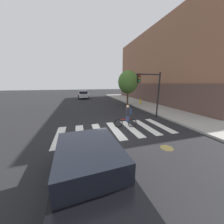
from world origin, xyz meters
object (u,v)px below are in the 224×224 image
Objects in this scene: sedan_mid at (83,95)px; traffic_light_near at (151,87)px; fire_hydrant at (140,101)px; cyclist at (127,116)px; manhole_cover at (167,148)px; sedan_near at (89,167)px; street_tree_near at (128,82)px.

traffic_light_near is at bearing -72.98° from sedan_mid.
traffic_light_near reaches higher than fire_hydrant.
fire_hydrant is (5.79, 8.35, -0.31)m from cyclist.
manhole_cover is at bearing -82.44° from sedan_mid.
manhole_cover is 0.15× the size of traffic_light_near.
cyclist is at bearing -83.46° from sedan_mid.
manhole_cover is at bearing 18.60° from sedan_near.
traffic_light_near is at bearing -112.39° from fire_hydrant.
cyclist is at bearing 103.30° from manhole_cover.
sedan_near is at bearing -92.50° from sedan_mid.
street_tree_near is (3.71, 8.49, 2.56)m from cyclist.
traffic_light_near is at bearing -95.17° from street_tree_near.
sedan_mid is 13.44m from fire_hydrant.
sedan_mid is 0.93× the size of street_tree_near.
fire_hydrant is (2.69, 6.52, -2.33)m from traffic_light_near.
cyclist reaches higher than fire_hydrant.
fire_hydrant reaches higher than manhole_cover.
cyclist reaches higher than sedan_near.
street_tree_near reaches higher than traffic_light_near.
manhole_cover is at bearing -103.90° from street_tree_near.
sedan_near is 1.00× the size of sedan_mid.
street_tree_near is at bearing 84.83° from traffic_light_near.
street_tree_near reaches higher than manhole_cover.
sedan_mid reaches higher than sedan_near.
traffic_light_near is (2.32, 5.15, 2.86)m from manhole_cover.
street_tree_near is at bearing 76.10° from manhole_cover.
sedan_mid is 1.11× the size of traffic_light_near.
manhole_cover is 12.71m from fire_hydrant.
manhole_cover is 0.38× the size of cyclist.
fire_hydrant is at bearing 66.78° from manhole_cover.
cyclist is at bearing 55.30° from sedan_near.
street_tree_near is at bearing 66.40° from cyclist.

